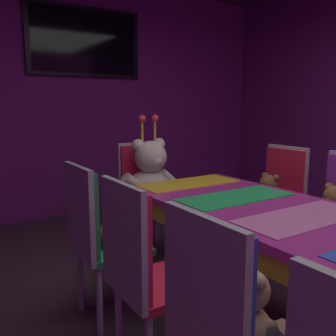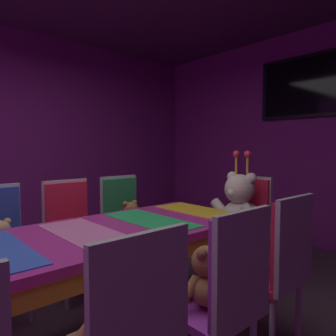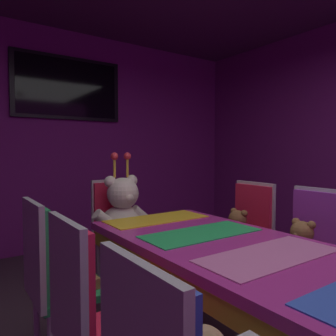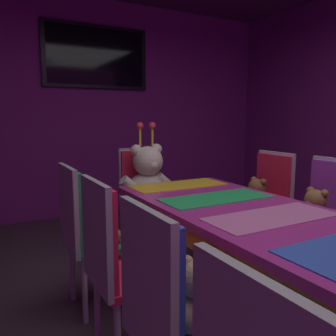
# 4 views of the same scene
# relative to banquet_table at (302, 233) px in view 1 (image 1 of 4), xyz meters

# --- Properties ---
(wall_back) EXTENTS (5.20, 0.12, 2.80)m
(wall_back) POSITION_rel_banquet_table_xyz_m (0.00, 3.20, 0.75)
(wall_back) COLOR #721E72
(wall_back) RESTS_ON ground_plane
(banquet_table) EXTENTS (0.90, 2.43, 0.75)m
(banquet_table) POSITION_rel_banquet_table_xyz_m (0.00, 0.00, 0.00)
(banquet_table) COLOR #B22D8C
(banquet_table) RESTS_ON ground_plane
(chair_left_1) EXTENTS (0.42, 0.41, 0.98)m
(chair_left_1) POSITION_rel_banquet_table_xyz_m (-0.84, -0.31, -0.06)
(chair_left_1) COLOR #2D47B2
(chair_left_1) RESTS_ON ground_plane
(teddy_left_1) EXTENTS (0.24, 0.31, 0.29)m
(teddy_left_1) POSITION_rel_banquet_table_xyz_m (-0.70, -0.31, -0.07)
(teddy_left_1) COLOR tan
(teddy_left_1) RESTS_ON chair_left_1
(chair_left_2) EXTENTS (0.42, 0.41, 0.98)m
(chair_left_2) POSITION_rel_banquet_table_xyz_m (-0.84, 0.27, -0.06)
(chair_left_2) COLOR red
(chair_left_2) RESTS_ON ground_plane
(chair_left_3) EXTENTS (0.42, 0.41, 0.98)m
(chair_left_3) POSITION_rel_banquet_table_xyz_m (-0.85, 0.84, -0.06)
(chair_left_3) COLOR #268C4C
(chair_left_3) RESTS_ON ground_plane
(teddy_left_3) EXTENTS (0.24, 0.32, 0.30)m
(teddy_left_3) POSITION_rel_banquet_table_xyz_m (-0.70, 0.84, -0.07)
(teddy_left_3) COLOR olive
(teddy_left_3) RESTS_ON chair_left_3
(teddy_right_2) EXTENTS (0.26, 0.34, 0.32)m
(teddy_right_2) POSITION_rel_banquet_table_xyz_m (0.72, 0.30, -0.06)
(teddy_right_2) COLOR olive
(teddy_right_2) RESTS_ON chair_right_2
(chair_right_3) EXTENTS (0.42, 0.41, 0.98)m
(chair_right_3) POSITION_rel_banquet_table_xyz_m (0.83, 0.87, -0.06)
(chair_right_3) COLOR red
(chair_right_3) RESTS_ON ground_plane
(teddy_right_3) EXTENTS (0.25, 0.33, 0.31)m
(teddy_right_3) POSITION_rel_banquet_table_xyz_m (0.69, 0.87, -0.06)
(teddy_right_3) COLOR brown
(teddy_right_3) RESTS_ON chair_right_3
(throne_chair) EXTENTS (0.41, 0.42, 0.98)m
(throne_chair) POSITION_rel_banquet_table_xyz_m (0.00, 1.76, -0.06)
(throne_chair) COLOR red
(throne_chair) RESTS_ON ground_plane
(king_teddy_bear) EXTENTS (0.61, 0.47, 0.78)m
(king_teddy_bear) POSITION_rel_banquet_table_xyz_m (0.00, 1.59, 0.05)
(king_teddy_bear) COLOR silver
(king_teddy_bear) RESTS_ON throne_chair
(wall_tv) EXTENTS (1.36, 0.06, 0.79)m
(wall_tv) POSITION_rel_banquet_table_xyz_m (0.00, 3.11, 1.40)
(wall_tv) COLOR black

